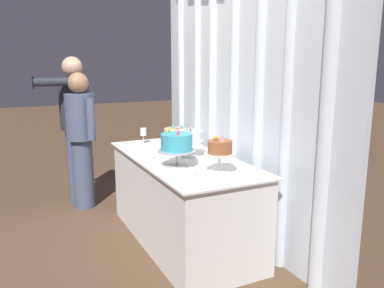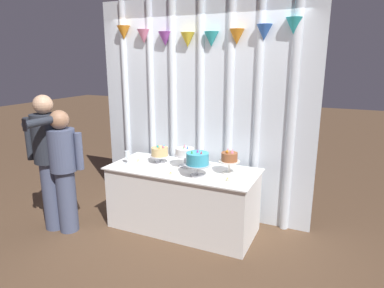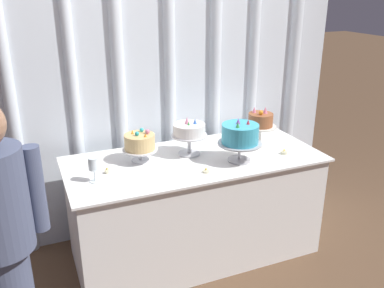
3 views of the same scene
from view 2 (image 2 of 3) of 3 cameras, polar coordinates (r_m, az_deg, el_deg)
ground_plane at (r=4.11m, az=-2.17°, el=-14.66°), size 24.00×24.00×0.00m
draped_curtain at (r=4.19m, az=1.72°, el=6.64°), size 2.83×0.17×2.72m
cake_table at (r=4.03m, az=-1.57°, el=-9.30°), size 1.75×0.77×0.76m
cake_display_leftmost at (r=4.10m, az=-5.52°, el=-1.42°), size 0.24×0.24×0.22m
cake_display_midleft at (r=3.92m, az=-1.22°, el=-1.50°), size 0.25×0.25×0.27m
cake_display_midright at (r=3.60m, az=0.94°, el=-2.69°), size 0.30×0.30×0.30m
cake_display_rightmost at (r=3.70m, az=6.39°, el=-2.46°), size 0.24×0.24×0.29m
wine_glass at (r=4.12m, az=-11.04°, el=-1.79°), size 0.06×0.06×0.16m
tealight_far_left at (r=4.17m, az=-9.18°, el=-2.92°), size 0.04×0.04×0.04m
tealight_near_left at (r=3.70m, az=-3.62°, el=-5.08°), size 0.04×0.04×0.03m
tealight_near_right at (r=3.52m, az=6.10°, el=-6.09°), size 0.05×0.05×0.04m
guest_girl_blue_dress at (r=4.20m, az=-23.36°, el=-2.04°), size 0.45×0.63×1.61m
guest_man_pink_jacket at (r=4.10m, az=-21.04°, el=-3.61°), size 0.44×0.39×1.45m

